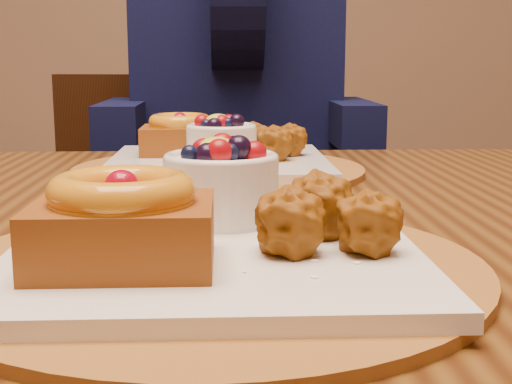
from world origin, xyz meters
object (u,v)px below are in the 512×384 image
(place_setting_near, at_px, (210,235))
(diner, at_px, (236,56))
(dining_table, at_px, (218,282))
(place_setting_far, at_px, (216,156))
(chair_far, at_px, (136,254))

(place_setting_near, relative_size, diner, 0.45)
(dining_table, distance_m, place_setting_far, 0.24)
(dining_table, xyz_separation_m, chair_far, (-0.19, 0.81, -0.20))
(chair_far, height_order, diner, diner)
(dining_table, height_order, diner, diner)
(place_setting_near, height_order, place_setting_far, place_setting_near)
(place_setting_near, bearing_deg, chair_far, 100.08)
(place_setting_far, relative_size, diner, 0.45)
(dining_table, bearing_deg, chair_far, 102.86)
(place_setting_far, bearing_deg, chair_far, 107.05)
(place_setting_near, relative_size, chair_far, 0.44)
(dining_table, height_order, chair_far, chair_far)
(chair_far, bearing_deg, place_setting_far, -65.25)
(dining_table, xyz_separation_m, place_setting_near, (-0.00, -0.21, 0.10))
(chair_far, bearing_deg, diner, 5.49)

